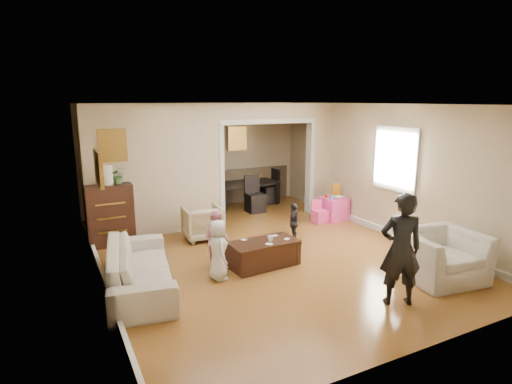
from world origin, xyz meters
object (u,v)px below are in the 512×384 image
table_lamp (107,175)px  child_kneel_a (218,250)px  dining_table (244,194)px  sofa (140,267)px  coffee_cup (270,238)px  coffee_table (263,253)px  armchair_front (441,256)px  dresser (110,215)px  play_table (334,208)px  child_kneel_b (216,239)px  adult_person (401,249)px  armchair_back (202,223)px  child_toddler (294,223)px  cyan_cup (332,197)px

table_lamp → child_kneel_a: bearing=-62.7°
dining_table → child_kneel_a: (-2.23, -3.84, 0.16)m
sofa → coffee_cup: (2.08, -0.12, 0.15)m
sofa → coffee_table: sofa is taller
armchair_front → dresser: bearing=145.4°
dresser → table_lamp: 0.76m
play_table → sofa: bearing=-160.9°
coffee_cup → table_lamp: bearing=133.8°
armchair_front → child_kneel_b: bearing=153.3°
play_table → adult_person: (-1.71, -3.65, 0.51)m
armchair_back → coffee_cup: bearing=110.5°
child_toddler → sofa: bearing=-31.6°
child_kneel_a → coffee_cup: bearing=-78.3°
child_kneel_a → child_kneel_b: size_ratio=0.98×
sofa → child_toddler: 3.11m
sofa → play_table: 4.96m
child_kneel_a → adult_person: bearing=-128.7°
table_lamp → play_table: 4.93m
sofa → coffee_cup: 2.09m
dining_table → adult_person: 5.68m
coffee_table → dresser: bearing=133.1°
coffee_cup → child_kneel_b: (-0.80, 0.35, 0.01)m
play_table → child_kneel_b: 3.69m
child_kneel_a → sofa: bearing=84.8°
child_kneel_a → child_kneel_b: child_kneel_b is taller
armchair_back → table_lamp: (-1.64, 0.48, 1.00)m
dining_table → adult_person: (-0.38, -5.65, 0.45)m
coffee_table → play_table: size_ratio=2.16×
coffee_cup → child_kneel_a: child_kneel_a is taller
sofa → coffee_table: 1.99m
coffee_cup → adult_person: adult_person is taller
table_lamp → child_kneel_b: 2.51m
armchair_back → coffee_cup: (0.53, -1.80, 0.14)m
armchair_front → dining_table: armchair_front is taller
armchair_front → table_lamp: table_lamp is taller
sofa → armchair_back: (1.55, 1.68, 0.01)m
armchair_front → child_kneel_b: size_ratio=1.19×
dresser → coffee_cup: bearing=-46.2°
play_table → child_toddler: 1.91m
coffee_table → adult_person: adult_person is taller
coffee_cup → adult_person: bearing=-64.8°
adult_person → table_lamp: bearing=-29.1°
adult_person → child_kneel_a: 2.60m
dresser → coffee_cup: dresser is taller
cyan_cup → dining_table: 2.40m
play_table → adult_person: size_ratio=0.34×
dining_table → child_toddler: bearing=-105.5°
dining_table → child_kneel_b: bearing=-130.6°
cyan_cup → child_kneel_b: (-3.31, -1.34, -0.06)m
play_table → child_toddler: child_toddler is taller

